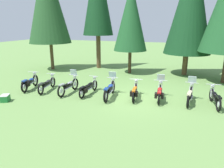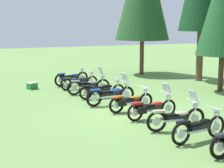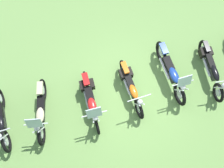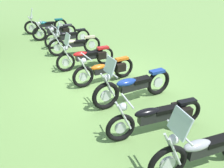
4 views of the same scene
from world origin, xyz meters
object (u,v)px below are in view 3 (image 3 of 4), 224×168
motorcycle_5 (131,87)px  motorcycle_3 (211,68)px  motorcycle_8 (2,119)px  motorcycle_7 (41,111)px  motorcycle_4 (171,72)px  motorcycle_6 (91,100)px

motorcycle_5 → motorcycle_3: bearing=86.1°
motorcycle_8 → motorcycle_7: bearing=83.7°
motorcycle_4 → motorcycle_5: bearing=-85.9°
motorcycle_4 → motorcycle_8: bearing=-90.1°
motorcycle_4 → motorcycle_6: (2.81, 0.48, -0.03)m
motorcycle_6 → motorcycle_7: (1.60, 0.09, 0.01)m
motorcycle_7 → motorcycle_8: size_ratio=1.00×
motorcycle_4 → motorcycle_5: motorcycle_4 is taller
motorcycle_3 → motorcycle_6: (4.23, 0.42, 0.03)m
motorcycle_3 → motorcycle_7: (5.82, 0.51, 0.04)m
motorcycle_3 → motorcycle_7: bearing=-83.2°
motorcycle_5 → motorcycle_8: 4.22m
motorcycle_5 → motorcycle_6: bearing=-88.4°
motorcycle_3 → motorcycle_5: bearing=-84.4°
motorcycle_4 → motorcycle_8: (5.65, 0.59, -0.03)m
motorcycle_3 → motorcycle_8: 7.08m
motorcycle_5 → motorcycle_8: bearing=-93.2°
motorcycle_8 → motorcycle_6: bearing=85.1°
motorcycle_5 → motorcycle_8: size_ratio=0.98×
motorcycle_3 → motorcycle_4: size_ratio=0.96×
motorcycle_4 → motorcycle_5: size_ratio=1.14×
motorcycle_6 → motorcycle_8: 2.84m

